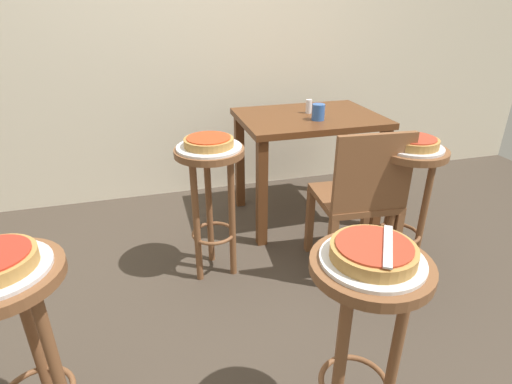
% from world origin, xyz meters
% --- Properties ---
extents(ground_plane, '(6.00, 6.00, 0.00)m').
position_xyz_m(ground_plane, '(0.00, 0.00, 0.00)').
color(ground_plane, '#42382D').
extents(stool_foreground, '(0.36, 0.36, 0.74)m').
position_xyz_m(stool_foreground, '(0.19, -0.62, 0.53)').
color(stool_foreground, brown).
rests_on(stool_foreground, ground_plane).
extents(serving_plate_foreground, '(0.30, 0.30, 0.01)m').
position_xyz_m(serving_plate_foreground, '(0.19, -0.62, 0.75)').
color(serving_plate_foreground, silver).
rests_on(serving_plate_foreground, stool_foreground).
extents(pizza_foreground, '(0.24, 0.24, 0.05)m').
position_xyz_m(pizza_foreground, '(0.19, -0.62, 0.77)').
color(pizza_foreground, '#B78442').
rests_on(pizza_foreground, serving_plate_foreground).
extents(stool_middle, '(0.36, 0.36, 0.74)m').
position_xyz_m(stool_middle, '(-0.83, -0.38, 0.53)').
color(stool_middle, brown).
rests_on(stool_middle, ground_plane).
extents(stool_leftside, '(0.36, 0.36, 0.74)m').
position_xyz_m(stool_leftside, '(0.89, 0.20, 0.53)').
color(stool_leftside, brown).
rests_on(stool_leftside, ground_plane).
extents(serving_plate_leftside, '(0.30, 0.30, 0.01)m').
position_xyz_m(serving_plate_leftside, '(0.89, 0.20, 0.75)').
color(serving_plate_leftside, silver).
rests_on(serving_plate_leftside, stool_leftside).
extents(pizza_leftside, '(0.24, 0.24, 0.05)m').
position_xyz_m(pizza_leftside, '(0.89, 0.20, 0.77)').
color(pizza_leftside, '#B78442').
rests_on(pizza_leftside, serving_plate_leftside).
extents(stool_rear, '(0.36, 0.36, 0.74)m').
position_xyz_m(stool_rear, '(-0.09, 0.48, 0.53)').
color(stool_rear, brown).
rests_on(stool_rear, ground_plane).
extents(serving_plate_rear, '(0.33, 0.33, 0.01)m').
position_xyz_m(serving_plate_rear, '(-0.09, 0.48, 0.75)').
color(serving_plate_rear, silver).
rests_on(serving_plate_rear, stool_rear).
extents(pizza_rear, '(0.25, 0.25, 0.05)m').
position_xyz_m(pizza_rear, '(-0.09, 0.48, 0.77)').
color(pizza_rear, '#B78442').
rests_on(pizza_rear, serving_plate_rear).
extents(dining_table, '(0.91, 0.66, 0.73)m').
position_xyz_m(dining_table, '(0.65, 0.96, 0.61)').
color(dining_table, '#5B3319').
rests_on(dining_table, ground_plane).
extents(cup_near_edge, '(0.08, 0.08, 0.10)m').
position_xyz_m(cup_near_edge, '(0.66, 0.84, 0.78)').
color(cup_near_edge, '#3360B2').
rests_on(cup_near_edge, dining_table).
extents(condiment_shaker, '(0.04, 0.04, 0.09)m').
position_xyz_m(condiment_shaker, '(0.67, 1.01, 0.78)').
color(condiment_shaker, white).
rests_on(condiment_shaker, dining_table).
extents(wooden_chair, '(0.43, 0.43, 0.85)m').
position_xyz_m(wooden_chair, '(0.67, 0.26, 0.47)').
color(wooden_chair, brown).
rests_on(wooden_chair, ground_plane).
extents(pizza_server_knife, '(0.14, 0.20, 0.01)m').
position_xyz_m(pizza_server_knife, '(0.22, -0.64, 0.80)').
color(pizza_server_knife, silver).
rests_on(pizza_server_knife, pizza_foreground).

